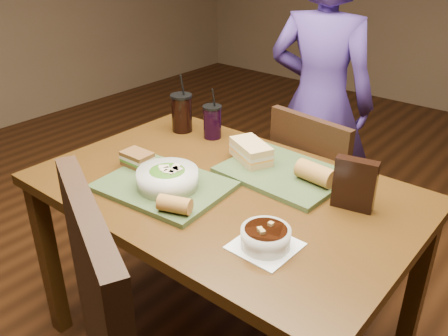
{
  "coord_description": "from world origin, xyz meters",
  "views": [
    {
      "loc": [
        0.91,
        -1.1,
        1.55
      ],
      "look_at": [
        0.0,
        0.0,
        0.82
      ],
      "focal_mm": 38.0,
      "sensor_mm": 36.0,
      "label": 1
    }
  ],
  "objects_px": {
    "chair_far": "(315,195)",
    "baguette_near": "(175,204)",
    "chip_bag": "(355,184)",
    "cup_berry": "(212,122)",
    "dining_table": "(224,208)",
    "baguette_far": "(315,173)",
    "tray_near": "(164,186)",
    "cup_cola": "(182,113)",
    "tray_far": "(283,173)",
    "sandwich_far": "(251,151)",
    "diner": "(319,103)",
    "salad_bowl": "(168,177)",
    "sandwich_near": "(137,159)",
    "soup_bowl": "(266,237)"
  },
  "relations": [
    {
      "from": "chair_far",
      "to": "chip_bag",
      "type": "distance_m",
      "value": 0.63
    },
    {
      "from": "tray_near",
      "to": "baguette_far",
      "type": "height_order",
      "value": "baguette_far"
    },
    {
      "from": "soup_bowl",
      "to": "chip_bag",
      "type": "height_order",
      "value": "chip_bag"
    },
    {
      "from": "chair_far",
      "to": "baguette_near",
      "type": "xyz_separation_m",
      "value": [
        -0.06,
        -0.8,
        0.3
      ]
    },
    {
      "from": "salad_bowl",
      "to": "baguette_far",
      "type": "distance_m",
      "value": 0.5
    },
    {
      "from": "chair_far",
      "to": "sandwich_far",
      "type": "height_order",
      "value": "chair_far"
    },
    {
      "from": "salad_bowl",
      "to": "cup_berry",
      "type": "xyz_separation_m",
      "value": [
        -0.19,
        0.45,
        0.02
      ]
    },
    {
      "from": "tray_far",
      "to": "sandwich_near",
      "type": "bearing_deg",
      "value": -145.13
    },
    {
      "from": "tray_near",
      "to": "sandwich_near",
      "type": "relative_size",
      "value": 3.73
    },
    {
      "from": "sandwich_near",
      "to": "cup_cola",
      "type": "relative_size",
      "value": 0.44
    },
    {
      "from": "sandwich_far",
      "to": "baguette_near",
      "type": "height_order",
      "value": "sandwich_far"
    },
    {
      "from": "sandwich_far",
      "to": "tray_far",
      "type": "bearing_deg",
      "value": 0.81
    },
    {
      "from": "sandwich_far",
      "to": "baguette_near",
      "type": "distance_m",
      "value": 0.44
    },
    {
      "from": "dining_table",
      "to": "tray_near",
      "type": "xyz_separation_m",
      "value": [
        -0.15,
        -0.14,
        0.1
      ]
    },
    {
      "from": "sandwich_far",
      "to": "diner",
      "type": "bearing_deg",
      "value": 100.67
    },
    {
      "from": "dining_table",
      "to": "chip_bag",
      "type": "relative_size",
      "value": 7.66
    },
    {
      "from": "sandwich_near",
      "to": "sandwich_far",
      "type": "bearing_deg",
      "value": 45.96
    },
    {
      "from": "tray_far",
      "to": "cup_berry",
      "type": "height_order",
      "value": "cup_berry"
    },
    {
      "from": "tray_near",
      "to": "tray_far",
      "type": "relative_size",
      "value": 1.0
    },
    {
      "from": "baguette_far",
      "to": "sandwich_near",
      "type": "bearing_deg",
      "value": -151.99
    },
    {
      "from": "soup_bowl",
      "to": "sandwich_near",
      "type": "relative_size",
      "value": 1.54
    },
    {
      "from": "diner",
      "to": "baguette_near",
      "type": "relative_size",
      "value": 14.49
    },
    {
      "from": "sandwich_near",
      "to": "baguette_far",
      "type": "xyz_separation_m",
      "value": [
        0.57,
        0.3,
        0.01
      ]
    },
    {
      "from": "cup_cola",
      "to": "cup_berry",
      "type": "relative_size",
      "value": 1.17
    },
    {
      "from": "chair_far",
      "to": "baguette_far",
      "type": "height_order",
      "value": "chair_far"
    },
    {
      "from": "chair_far",
      "to": "baguette_near",
      "type": "distance_m",
      "value": 0.85
    },
    {
      "from": "sandwich_near",
      "to": "cup_berry",
      "type": "height_order",
      "value": "cup_berry"
    },
    {
      "from": "baguette_far",
      "to": "cup_berry",
      "type": "height_order",
      "value": "cup_berry"
    },
    {
      "from": "dining_table",
      "to": "chair_far",
      "type": "bearing_deg",
      "value": 83.29
    },
    {
      "from": "diner",
      "to": "sandwich_far",
      "type": "bearing_deg",
      "value": 88.76
    },
    {
      "from": "tray_far",
      "to": "chair_far",
      "type": "bearing_deg",
      "value": 97.65
    },
    {
      "from": "chair_far",
      "to": "salad_bowl",
      "type": "distance_m",
      "value": 0.79
    },
    {
      "from": "chair_far",
      "to": "baguette_far",
      "type": "relative_size",
      "value": 6.57
    },
    {
      "from": "cup_cola",
      "to": "chip_bag",
      "type": "xyz_separation_m",
      "value": [
        0.86,
        -0.12,
        0.0
      ]
    },
    {
      "from": "sandwich_far",
      "to": "baguette_far",
      "type": "distance_m",
      "value": 0.27
    },
    {
      "from": "salad_bowl",
      "to": "cup_cola",
      "type": "distance_m",
      "value": 0.54
    },
    {
      "from": "tray_near",
      "to": "salad_bowl",
      "type": "relative_size",
      "value": 2.04
    },
    {
      "from": "chip_bag",
      "to": "dining_table",
      "type": "bearing_deg",
      "value": -171.89
    },
    {
      "from": "tray_near",
      "to": "cup_cola",
      "type": "xyz_separation_m",
      "value": [
        -0.31,
        0.41,
        0.07
      ]
    },
    {
      "from": "baguette_near",
      "to": "cup_cola",
      "type": "xyz_separation_m",
      "value": [
        -0.47,
        0.52,
        0.04
      ]
    },
    {
      "from": "chair_far",
      "to": "salad_bowl",
      "type": "relative_size",
      "value": 4.29
    },
    {
      "from": "chip_bag",
      "to": "cup_berry",
      "type": "bearing_deg",
      "value": 156.0
    },
    {
      "from": "chair_far",
      "to": "baguette_near",
      "type": "bearing_deg",
      "value": -94.1
    },
    {
      "from": "sandwich_near",
      "to": "baguette_near",
      "type": "relative_size",
      "value": 1.09
    },
    {
      "from": "baguette_far",
      "to": "cup_berry",
      "type": "relative_size",
      "value": 0.62
    },
    {
      "from": "chair_far",
      "to": "cup_berry",
      "type": "bearing_deg",
      "value": -146.01
    },
    {
      "from": "sandwich_far",
      "to": "cup_berry",
      "type": "distance_m",
      "value": 0.3
    },
    {
      "from": "chair_far",
      "to": "baguette_far",
      "type": "bearing_deg",
      "value": -63.53
    },
    {
      "from": "dining_table",
      "to": "baguette_far",
      "type": "relative_size",
      "value": 9.66
    },
    {
      "from": "diner",
      "to": "cup_cola",
      "type": "bearing_deg",
      "value": 56.5
    }
  ]
}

